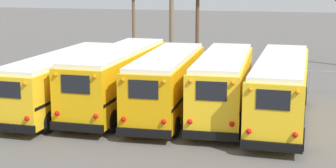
% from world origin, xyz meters
% --- Properties ---
extents(ground_plane, '(160.00, 160.00, 0.00)m').
position_xyz_m(ground_plane, '(0.00, 0.00, 0.00)').
color(ground_plane, '#5B5956').
extents(school_bus_0, '(2.95, 10.93, 2.98)m').
position_xyz_m(school_bus_0, '(-5.62, -1.00, 1.63)').
color(school_bus_0, yellow).
rests_on(school_bus_0, ground).
extents(school_bus_1, '(2.74, 10.56, 3.27)m').
position_xyz_m(school_bus_1, '(-2.81, -0.47, 1.79)').
color(school_bus_1, '#EAAA0F').
rests_on(school_bus_1, ground).
extents(school_bus_2, '(2.65, 9.59, 3.19)m').
position_xyz_m(school_bus_2, '(0.00, -0.92, 1.72)').
color(school_bus_2, '#E5A00C').
rests_on(school_bus_2, ground).
extents(school_bus_3, '(2.65, 9.50, 3.22)m').
position_xyz_m(school_bus_3, '(2.81, -0.71, 1.74)').
color(school_bus_3, yellow).
rests_on(school_bus_3, ground).
extents(school_bus_4, '(2.76, 10.83, 3.18)m').
position_xyz_m(school_bus_4, '(5.62, -0.88, 1.73)').
color(school_bus_4, yellow).
rests_on(school_bus_4, ground).
extents(utility_pole, '(1.80, 0.35, 8.06)m').
position_xyz_m(utility_pole, '(-2.51, 10.64, 4.13)').
color(utility_pole, '#75604C').
rests_on(utility_pole, ground).
extents(fence_line, '(19.30, 0.06, 1.42)m').
position_xyz_m(fence_line, '(0.00, 6.05, 0.98)').
color(fence_line, '#939399').
rests_on(fence_line, ground).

